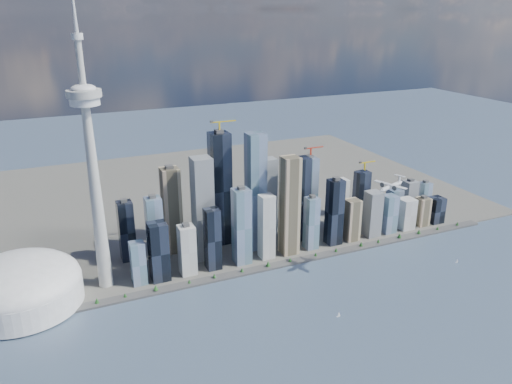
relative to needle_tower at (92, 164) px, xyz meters
name	(u,v)px	position (x,y,z in m)	size (l,w,h in m)	color
ground	(335,340)	(300.00, -310.00, -235.84)	(4000.00, 4000.00, 0.00)	#334159
seawall	(267,267)	(300.00, -60.00, -233.84)	(1100.00, 22.00, 4.00)	#383838
land	(198,195)	(300.00, 390.00, -234.34)	(1400.00, 900.00, 3.00)	#4C4C47
shoreline_trees	(267,264)	(300.00, -60.00, -227.06)	(960.53, 7.20, 8.80)	#3F2D1E
skyscraper_cluster	(275,209)	(359.61, 26.82, -151.75)	(736.00, 142.00, 270.15)	black
needle_tower	(92,164)	(0.00, 0.00, 0.00)	(56.00, 56.00, 550.50)	#A5A49F
dome_stadium	(21,286)	(-140.00, -10.00, -196.40)	(200.00, 200.00, 86.00)	silver
airplane	(391,186)	(499.23, -167.57, -55.65)	(71.26, 63.78, 17.93)	silver
sailboat_west	(339,315)	(340.67, -257.95, -232.68)	(7.10, 2.19, 9.84)	white
sailboat_east	(457,261)	(663.23, -193.76, -233.17)	(6.01, 2.51, 8.31)	white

